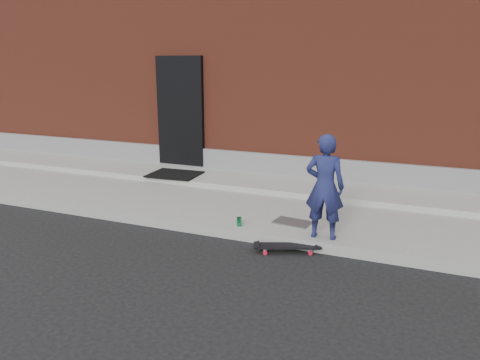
% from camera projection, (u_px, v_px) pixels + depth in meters
% --- Properties ---
extents(ground, '(80.00, 80.00, 0.00)m').
position_uv_depth(ground, '(241.00, 241.00, 6.46)').
color(ground, black).
rests_on(ground, ground).
extents(sidewalk, '(20.00, 3.00, 0.15)m').
position_uv_depth(sidewalk, '(276.00, 206.00, 7.78)').
color(sidewalk, gray).
rests_on(sidewalk, ground).
extents(apron, '(20.00, 1.20, 0.10)m').
position_uv_depth(apron, '(292.00, 186.00, 8.56)').
color(apron, gray).
rests_on(apron, sidewalk).
extents(building, '(20.00, 8.10, 5.00)m').
position_uv_depth(building, '(345.00, 58.00, 12.10)').
color(building, maroon).
rests_on(building, ground).
extents(child, '(0.53, 0.36, 1.39)m').
position_uv_depth(child, '(325.00, 187.00, 6.03)').
color(child, '#1B1F4C').
rests_on(child, sidewalk).
extents(skateboard, '(0.86, 0.51, 0.09)m').
position_uv_depth(skateboard, '(287.00, 246.00, 6.07)').
color(skateboard, red).
rests_on(skateboard, ground).
extents(soda_can, '(0.08, 0.08, 0.13)m').
position_uv_depth(soda_can, '(239.00, 222.00, 6.60)').
color(soda_can, '#1A8343').
rests_on(soda_can, sidewalk).
extents(doormat, '(1.00, 0.83, 0.03)m').
position_uv_depth(doormat, '(175.00, 174.00, 9.16)').
color(doormat, black).
rests_on(doormat, apron).
extents(utility_plate, '(0.56, 0.39, 0.02)m').
position_uv_depth(utility_plate, '(292.00, 222.00, 6.75)').
color(utility_plate, '#5B5C61').
rests_on(utility_plate, sidewalk).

